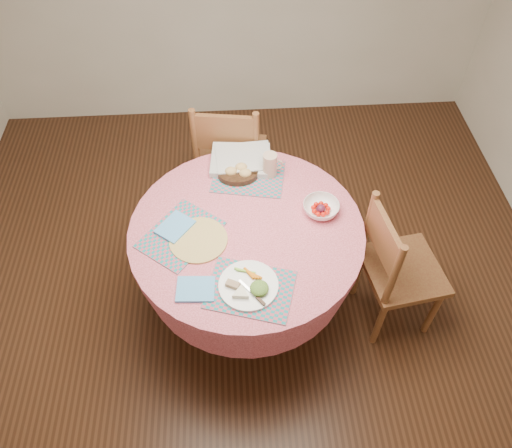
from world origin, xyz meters
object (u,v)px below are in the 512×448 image
at_px(wicker_trivet, 198,240).
at_px(dining_table, 247,251).
at_px(dinner_plate, 250,285).
at_px(bread_bowl, 238,173).
at_px(fruit_bowl, 321,208).
at_px(chair_right, 396,267).
at_px(latte_mug, 270,165).
at_px(chair_back, 230,156).

bearing_deg(wicker_trivet, dining_table, 15.05).
bearing_deg(dinner_plate, dining_table, 89.55).
bearing_deg(dining_table, bread_bowl, 93.80).
bearing_deg(dining_table, fruit_bowl, 12.29).
bearing_deg(bread_bowl, chair_right, -30.68).
bearing_deg(dining_table, latte_mug, 68.16).
height_order(chair_right, chair_back, chair_back).
bearing_deg(chair_back, wicker_trivet, 87.30).
distance_m(chair_right, fruit_bowl, 0.55).
distance_m(chair_right, chair_back, 1.30).
height_order(dining_table, fruit_bowl, fruit_bowl).
relative_size(dinner_plate, bread_bowl, 1.24).
distance_m(chair_back, fruit_bowl, 0.91).
xyz_separation_m(chair_right, dinner_plate, (-0.82, -0.25, 0.28)).
bearing_deg(chair_back, latte_mug, 126.35).
distance_m(dining_table, chair_right, 0.83).
height_order(chair_right, wicker_trivet, chair_right).
relative_size(chair_right, fruit_bowl, 4.02).
bearing_deg(chair_back, dining_table, 103.62).
xyz_separation_m(dining_table, fruit_bowl, (0.40, 0.09, 0.22)).
bearing_deg(wicker_trivet, chair_right, -2.68).
bearing_deg(bread_bowl, fruit_bowl, -34.70).
bearing_deg(chair_back, chair_right, 142.13).
bearing_deg(chair_right, chair_back, 34.59).
relative_size(dining_table, wicker_trivet, 4.13).
bearing_deg(bread_bowl, latte_mug, 1.20).
distance_m(wicker_trivet, bread_bowl, 0.50).
bearing_deg(dining_table, chair_back, 95.06).
bearing_deg(wicker_trivet, chair_back, 78.73).
height_order(dining_table, wicker_trivet, wicker_trivet).
xyz_separation_m(wicker_trivet, dinner_plate, (0.25, -0.30, 0.02)).
distance_m(chair_right, dinner_plate, 0.91).
distance_m(dining_table, chair_back, 0.83).
height_order(wicker_trivet, bread_bowl, bread_bowl).
xyz_separation_m(dining_table, dinner_plate, (-0.00, -0.37, 0.22)).
relative_size(wicker_trivet, fruit_bowl, 1.29).
height_order(chair_back, latte_mug, chair_back).
xyz_separation_m(dining_table, bread_bowl, (-0.03, 0.38, 0.23)).
xyz_separation_m(chair_back, dinner_plate, (0.07, -1.19, 0.26)).
height_order(dining_table, chair_back, chair_back).
distance_m(dining_table, bread_bowl, 0.45).
xyz_separation_m(chair_right, latte_mug, (-0.66, 0.51, 0.34)).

